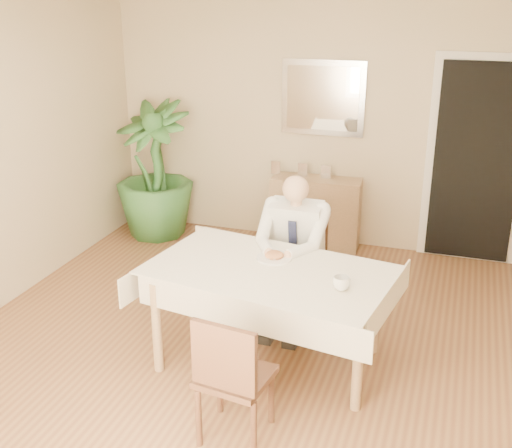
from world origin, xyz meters
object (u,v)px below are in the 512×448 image
(chair_far, at_px, (300,255))
(potted_palm, at_px, (154,170))
(dining_table, at_px, (269,280))
(seated_man, at_px, (291,246))
(coffee_mug, at_px, (341,283))
(sideboard, at_px, (315,212))
(chair_near, at_px, (231,374))

(chair_far, height_order, potted_palm, potted_palm)
(dining_table, xyz_separation_m, chair_far, (-0.00, 0.88, -0.18))
(seated_man, distance_m, potted_palm, 2.43)
(coffee_mug, xyz_separation_m, potted_palm, (-2.49, 2.21, -0.06))
(sideboard, distance_m, potted_palm, 1.80)
(dining_table, relative_size, chair_far, 2.13)
(sideboard, height_order, potted_palm, potted_palm)
(seated_man, xyz_separation_m, sideboard, (-0.20, 1.71, -0.32))
(chair_near, height_order, sideboard, chair_near)
(chair_far, relative_size, potted_palm, 0.59)
(chair_far, height_order, chair_near, chair_far)
(dining_table, relative_size, sideboard, 2.02)
(chair_near, bearing_deg, sideboard, 102.09)
(seated_man, bearing_deg, dining_table, -90.00)
(seated_man, bearing_deg, sideboard, 96.70)
(chair_far, distance_m, seated_man, 0.35)
(chair_near, xyz_separation_m, sideboard, (-0.25, 3.23, -0.11))
(dining_table, height_order, chair_far, chair_far)
(chair_near, bearing_deg, potted_palm, 131.40)
(chair_near, distance_m, seated_man, 1.54)
(dining_table, relative_size, chair_near, 2.16)
(coffee_mug, bearing_deg, chair_near, -122.53)
(sideboard, xyz_separation_m, potted_palm, (-1.74, -0.24, 0.37))
(dining_table, height_order, potted_palm, potted_palm)
(seated_man, bearing_deg, coffee_mug, -53.86)
(dining_table, relative_size, coffee_mug, 16.19)
(coffee_mug, relative_size, sideboard, 0.12)
(chair_far, distance_m, potted_palm, 2.29)
(chair_far, relative_size, chair_near, 1.01)
(chair_far, bearing_deg, seated_man, -96.98)
(dining_table, xyz_separation_m, sideboard, (-0.20, 2.30, -0.30))
(dining_table, height_order, seated_man, seated_man)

